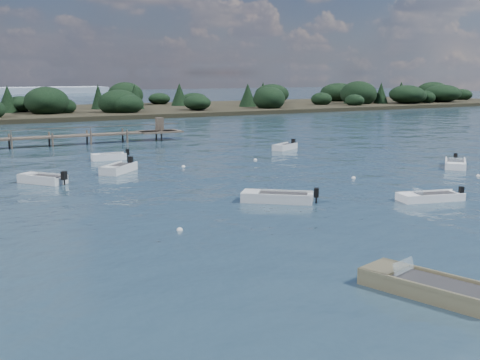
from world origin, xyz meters
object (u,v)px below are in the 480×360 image
dinghy_mid_grey (277,199)px  dinghy_extra_a (119,170)px  tender_far_grey_b (285,148)px  dinghy_near_olive (430,290)px  tender_far_grey (43,181)px  dinghy_mid_white_a (430,198)px  dinghy_mid_white_b (455,165)px  tender_far_white (109,158)px

dinghy_mid_grey → dinghy_extra_a: dinghy_extra_a is taller
tender_far_grey_b → dinghy_near_olive: size_ratio=0.65×
tender_far_grey → dinghy_mid_grey: tender_far_grey is taller
dinghy_mid_white_a → dinghy_near_olive: dinghy_near_olive is taller
dinghy_extra_a → dinghy_mid_white_b: dinghy_extra_a is taller
dinghy_extra_a → tender_far_white: dinghy_extra_a is taller
dinghy_mid_white_b → tender_far_white: (-24.98, 18.78, 0.01)m
dinghy_mid_white_b → tender_far_white: bearing=143.1°
tender_far_white → dinghy_mid_white_a: bearing=-65.7°
dinghy_mid_white_b → dinghy_near_olive: bearing=-140.1°
dinghy_mid_white_a → dinghy_extra_a: size_ratio=1.20×
dinghy_extra_a → dinghy_mid_white_b: (26.41, -11.37, -0.03)m
tender_far_grey_b → tender_far_white: (-18.64, 1.56, -0.01)m
dinghy_mid_white_a → dinghy_mid_white_b: bearing=35.8°
dinghy_mid_white_b → tender_far_white: size_ratio=1.25×
tender_far_grey → tender_far_white: (7.86, 9.42, -0.01)m
dinghy_mid_white_a → dinghy_mid_grey: bearing=153.2°
dinghy_extra_a → tender_far_white: size_ratio=1.07×
dinghy_extra_a → tender_far_grey: bearing=-162.6°
tender_far_grey → dinghy_extra_a: (6.43, 2.02, 0.00)m
dinghy_mid_white_b → dinghy_near_olive: (-24.98, -20.92, 0.02)m
dinghy_mid_grey → tender_far_white: 23.63m
dinghy_mid_grey → tender_far_grey_b: size_ratio=1.25×
dinghy_mid_white_a → tender_far_grey_b: (6.10, 26.19, 0.04)m
tender_far_grey → dinghy_mid_white_a: size_ratio=0.82×
tender_far_white → dinghy_extra_a: bearing=-101.0°
dinghy_mid_grey → tender_far_grey_b: bearing=55.7°
dinghy_mid_white_b → dinghy_mid_grey: bearing=-167.9°
dinghy_mid_grey → dinghy_extra_a: 16.76m
dinghy_mid_grey → dinghy_mid_white_a: bearing=-26.8°
dinghy_mid_white_a → tender_far_white: tender_far_white is taller
dinghy_mid_grey → dinghy_mid_white_a: size_ratio=0.99×
tender_far_grey → tender_far_grey_b: 27.65m
dinghy_extra_a → tender_far_grey_b: bearing=16.2°
dinghy_extra_a → dinghy_mid_grey: bearing=-71.8°
dinghy_mid_grey → dinghy_mid_white_a: (8.75, -4.42, -0.03)m
tender_far_grey → dinghy_mid_white_a: (20.41, -18.32, -0.04)m
dinghy_extra_a → tender_far_grey_b: size_ratio=1.05×
dinghy_mid_grey → tender_far_white: (-3.79, 23.33, 0.00)m
dinghy_extra_a → dinghy_mid_white_a: bearing=-55.5°
dinghy_mid_white_a → dinghy_near_olive: size_ratio=0.81×
dinghy_extra_a → dinghy_near_olive: bearing=-87.5°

